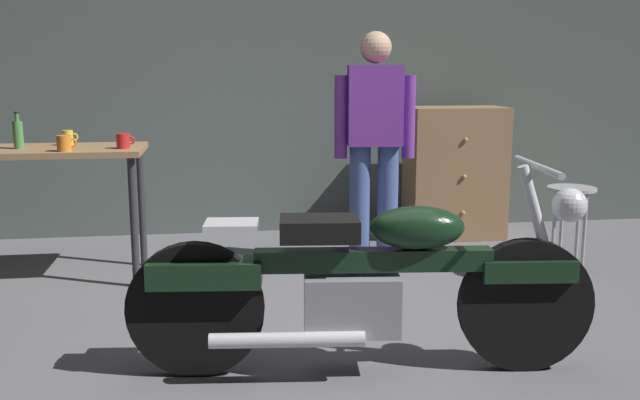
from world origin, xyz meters
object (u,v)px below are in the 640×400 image
(mug_orange_travel, at_px, (65,143))
(bottle, at_px, (18,134))
(mug_yellow_tall, at_px, (68,138))
(mug_red_diner, at_px, (123,141))
(motorcycle, at_px, (366,281))
(wooden_dresser, at_px, (455,173))
(person_standing, at_px, (375,139))
(shop_stool, at_px, (571,208))

(mug_orange_travel, bearing_deg, bottle, 148.53)
(mug_yellow_tall, xyz_separation_m, mug_orange_travel, (0.05, -0.36, -0.00))
(mug_red_diner, bearing_deg, bottle, 172.30)
(motorcycle, height_order, bottle, bottle)
(wooden_dresser, xyz_separation_m, mug_orange_travel, (-2.93, -1.03, 0.40))
(person_standing, bearing_deg, shop_stool, 162.83)
(motorcycle, height_order, wooden_dresser, wooden_dresser)
(motorcycle, relative_size, bottle, 9.07)
(wooden_dresser, xyz_separation_m, bottle, (-3.26, -0.83, 0.45))
(motorcycle, distance_m, person_standing, 1.92)
(motorcycle, distance_m, wooden_dresser, 2.91)
(wooden_dresser, bearing_deg, person_standing, -138.03)
(shop_stool, distance_m, mug_orange_travel, 3.33)
(motorcycle, xyz_separation_m, bottle, (-1.95, 1.76, 0.55))
(motorcycle, xyz_separation_m, mug_yellow_tall, (-1.67, 1.92, 0.50))
(person_standing, xyz_separation_m, shop_stool, (1.22, -0.54, -0.43))
(mug_yellow_tall, relative_size, mug_red_diner, 0.88)
(shop_stool, height_order, bottle, bottle)
(shop_stool, relative_size, mug_orange_travel, 5.17)
(shop_stool, distance_m, mug_yellow_tall, 3.43)
(mug_orange_travel, distance_m, bottle, 0.39)
(bottle, bearing_deg, person_standing, 1.00)
(mug_red_diner, bearing_deg, person_standing, 4.45)
(motorcycle, bearing_deg, wooden_dresser, 69.11)
(motorcycle, bearing_deg, mug_yellow_tall, 136.97)
(mug_yellow_tall, height_order, mug_red_diner, mug_yellow_tall)
(mug_red_diner, bearing_deg, mug_yellow_tall, 147.77)
(person_standing, relative_size, mug_yellow_tall, 15.93)
(mug_red_diner, distance_m, bottle, 0.68)
(person_standing, height_order, shop_stool, person_standing)
(person_standing, distance_m, wooden_dresser, 1.23)
(mug_red_diner, xyz_separation_m, bottle, (-0.68, 0.09, 0.05))
(wooden_dresser, height_order, bottle, bottle)
(mug_yellow_tall, bearing_deg, mug_orange_travel, -82.71)
(motorcycle, distance_m, mug_red_diner, 2.16)
(motorcycle, xyz_separation_m, person_standing, (0.44, 1.80, 0.48))
(mug_yellow_tall, bearing_deg, shop_stool, -11.21)
(wooden_dresser, height_order, mug_orange_travel, wooden_dresser)
(shop_stool, bearing_deg, mug_orange_travel, 174.75)
(mug_yellow_tall, bearing_deg, wooden_dresser, 12.68)
(person_standing, height_order, mug_orange_travel, person_standing)
(person_standing, distance_m, mug_orange_travel, 2.07)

